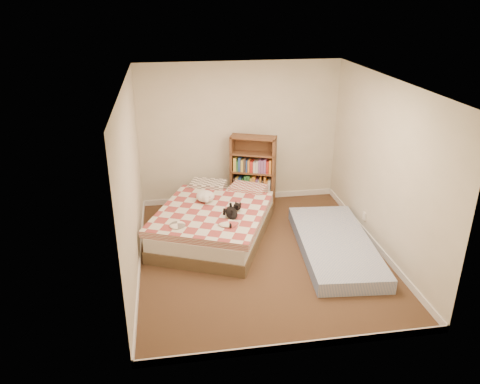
{
  "coord_description": "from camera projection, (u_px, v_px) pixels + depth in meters",
  "views": [
    {
      "loc": [
        -1.24,
        -5.79,
        3.56
      ],
      "look_at": [
        -0.26,
        0.3,
        0.89
      ],
      "focal_mm": 35.0,
      "sensor_mm": 36.0,
      "label": 1
    }
  ],
  "objects": [
    {
      "name": "room",
      "position": [
        263.0,
        179.0,
        6.37
      ],
      "size": [
        3.51,
        4.01,
        2.51
      ],
      "color": "#492D1F",
      "rests_on": "ground"
    },
    {
      "name": "bookshelf",
      "position": [
        253.0,
        180.0,
        8.23
      ],
      "size": [
        0.87,
        0.53,
        1.29
      ],
      "rotation": [
        0.0,
        0.0,
        -0.37
      ],
      "color": "#4E2C1B",
      "rests_on": "room"
    },
    {
      "name": "bed",
      "position": [
        215.0,
        220.0,
        7.31
      ],
      "size": [
        2.2,
        2.53,
        0.57
      ],
      "rotation": [
        0.0,
        0.0,
        -0.4
      ],
      "color": "brown",
      "rests_on": "room"
    },
    {
      "name": "white_dog",
      "position": [
        206.0,
        196.0,
        7.33
      ],
      "size": [
        0.43,
        0.43,
        0.16
      ],
      "rotation": [
        0.0,
        0.0,
        -0.75
      ],
      "color": "white",
      "rests_on": "bed"
    },
    {
      "name": "black_cat",
      "position": [
        231.0,
        212.0,
        6.85
      ],
      "size": [
        0.35,
        0.65,
        0.15
      ],
      "rotation": [
        0.0,
        0.0,
        -0.56
      ],
      "color": "black",
      "rests_on": "bed"
    },
    {
      "name": "floor_mattress",
      "position": [
        335.0,
        245.0,
        6.9
      ],
      "size": [
        1.2,
        2.32,
        0.2
      ],
      "primitive_type": "cube",
      "rotation": [
        0.0,
        0.0,
        -0.09
      ],
      "color": "#728ABE",
      "rests_on": "room"
    }
  ]
}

